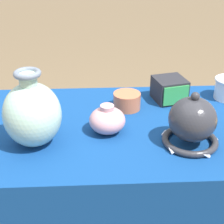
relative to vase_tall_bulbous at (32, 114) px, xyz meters
name	(u,v)px	position (x,y,z in m)	size (l,w,h in m)	color
display_table	(105,146)	(0.23, 0.09, -0.19)	(1.29, 0.67, 0.73)	#38383D
vase_tall_bulbous	(32,114)	(0.00, 0.00, 0.00)	(0.19, 0.19, 0.26)	#A8CCB7
vase_dome_bell	(192,123)	(0.51, -0.03, -0.03)	(0.19, 0.20, 0.19)	#2D2D33
mosaic_tile_box	(169,89)	(0.51, 0.30, -0.06)	(0.15, 0.15, 0.09)	#232328
jar_round_rose	(107,120)	(0.24, 0.06, -0.06)	(0.13, 0.13, 0.10)	#D19399
pot_squat_terracotta	(127,101)	(0.33, 0.24, -0.08)	(0.11, 0.11, 0.06)	#BC6642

